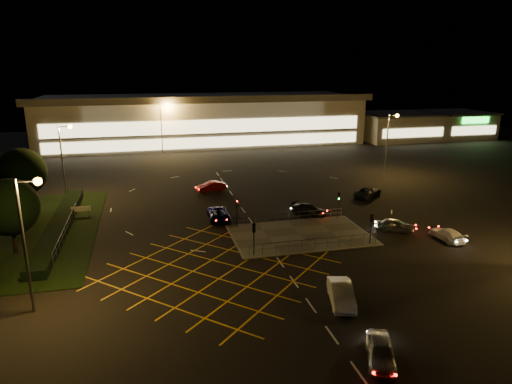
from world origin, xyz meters
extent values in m
plane|color=black|center=(0.00, 0.00, 0.00)|extent=(180.00, 180.00, 0.00)
cube|color=#4C4944|center=(2.00, -2.00, 0.06)|extent=(14.00, 9.00, 0.12)
cube|color=black|center=(-28.00, 6.00, 0.04)|extent=(18.00, 30.00, 0.08)
cube|color=black|center=(-23.00, 6.00, 0.50)|extent=(2.00, 26.00, 1.00)
cube|color=beige|center=(0.00, 62.00, 5.00)|extent=(70.00, 25.00, 10.00)
cube|color=slate|center=(0.00, 62.00, 10.20)|extent=(72.00, 26.50, 0.60)
cube|color=#FFEAA5|center=(0.00, 49.45, 5.00)|extent=(66.00, 0.20, 3.00)
cube|color=#FFEAA5|center=(0.00, 49.45, 1.80)|extent=(66.00, 0.20, 2.20)
cube|color=beige|center=(46.00, 54.00, 3.00)|extent=(18.00, 14.00, 6.00)
cube|color=slate|center=(46.00, 54.00, 6.15)|extent=(18.80, 14.80, 0.40)
cube|color=#FFEAA5|center=(46.00, 46.95, 2.60)|extent=(15.30, 0.20, 2.00)
cube|color=beige|center=(62.00, 54.00, 3.00)|extent=(14.00, 14.00, 6.00)
cube|color=slate|center=(62.00, 54.00, 6.15)|extent=(14.80, 14.80, 0.40)
cube|color=#FFEAA5|center=(62.00, 46.95, 2.60)|extent=(11.90, 0.20, 2.00)
cube|color=#19E533|center=(62.00, 46.85, 5.00)|extent=(7.00, 0.30, 1.40)
cylinder|color=slate|center=(-22.00, -12.00, 5.00)|extent=(0.20, 0.20, 10.00)
cylinder|color=slate|center=(-21.30, -12.00, 9.80)|extent=(1.40, 0.12, 0.12)
sphere|color=orange|center=(-20.60, -12.00, 9.75)|extent=(0.56, 0.56, 0.56)
cylinder|color=slate|center=(-24.00, 18.00, 5.00)|extent=(0.20, 0.20, 10.00)
cylinder|color=slate|center=(-23.30, 18.00, 9.80)|extent=(1.40, 0.12, 0.12)
sphere|color=orange|center=(-22.60, 18.00, 9.75)|extent=(0.56, 0.56, 0.56)
cylinder|color=slate|center=(24.00, 20.00, 5.00)|extent=(0.20, 0.20, 10.00)
cylinder|color=slate|center=(24.70, 20.00, 9.80)|extent=(1.40, 0.12, 0.12)
sphere|color=orange|center=(25.40, 20.00, 9.75)|extent=(0.56, 0.56, 0.56)
cylinder|color=slate|center=(-10.00, 48.00, 5.00)|extent=(0.20, 0.20, 10.00)
cylinder|color=slate|center=(-9.30, 48.00, 9.80)|extent=(1.40, 0.12, 0.12)
sphere|color=orange|center=(-8.60, 48.00, 9.75)|extent=(0.56, 0.56, 0.56)
cylinder|color=slate|center=(30.00, 50.00, 5.00)|extent=(0.20, 0.20, 10.00)
cylinder|color=slate|center=(30.70, 50.00, 9.80)|extent=(1.40, 0.12, 0.12)
sphere|color=orange|center=(31.40, 50.00, 9.75)|extent=(0.56, 0.56, 0.56)
cylinder|color=black|center=(-4.00, -6.00, 1.62)|extent=(0.10, 0.10, 3.00)
cube|color=black|center=(-4.00, -6.00, 2.82)|extent=(0.28, 0.18, 0.90)
sphere|color=#19FF33|center=(-4.00, -5.87, 2.82)|extent=(0.16, 0.16, 0.16)
cylinder|color=black|center=(8.00, -6.00, 1.62)|extent=(0.10, 0.10, 3.00)
cube|color=black|center=(8.00, -6.00, 2.82)|extent=(0.28, 0.18, 0.90)
sphere|color=#19FF33|center=(8.00, -5.87, 2.82)|extent=(0.16, 0.16, 0.16)
cylinder|color=black|center=(-4.00, 2.00, 1.62)|extent=(0.10, 0.10, 3.00)
cube|color=black|center=(-4.00, 2.00, 2.82)|extent=(0.28, 0.18, 0.90)
sphere|color=#FF0C0C|center=(-4.00, 1.87, 2.82)|extent=(0.16, 0.16, 0.16)
cylinder|color=black|center=(8.00, 2.00, 1.62)|extent=(0.10, 0.10, 3.00)
cube|color=black|center=(8.00, 2.00, 2.82)|extent=(0.28, 0.18, 0.90)
sphere|color=#19FF33|center=(8.00, 1.87, 2.82)|extent=(0.16, 0.16, 0.16)
cylinder|color=black|center=(-28.00, 14.00, 1.44)|extent=(0.36, 0.36, 2.88)
sphere|color=black|center=(-28.00, 14.00, 4.96)|extent=(5.76, 5.76, 5.76)
cylinder|color=black|center=(-26.00, 0.00, 1.35)|extent=(0.36, 0.36, 2.70)
sphere|color=black|center=(-26.00, 0.00, 4.65)|extent=(5.40, 5.40, 5.40)
imported|color=silver|center=(-0.27, -23.35, 0.70)|extent=(3.14, 4.45, 1.41)
imported|color=silver|center=(0.34, -16.16, 0.77)|extent=(2.79, 4.93, 1.54)
imported|color=#0B0B44|center=(-5.55, 5.00, 0.68)|extent=(2.37, 4.97, 1.37)
imported|color=black|center=(5.31, 4.37, 0.64)|extent=(4.34, 4.41, 1.28)
imported|color=#A6A8AD|center=(12.47, -3.17, 0.69)|extent=(4.32, 3.42, 1.38)
imported|color=maroon|center=(-4.57, 17.69, 0.71)|extent=(4.51, 2.42, 1.41)
imported|color=black|center=(15.79, 9.68, 0.71)|extent=(5.40, 5.17, 1.42)
imported|color=white|center=(16.27, -6.76, 0.61)|extent=(1.97, 4.33, 1.23)
camera|label=1|loc=(-13.29, -44.79, 17.39)|focal=32.00mm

